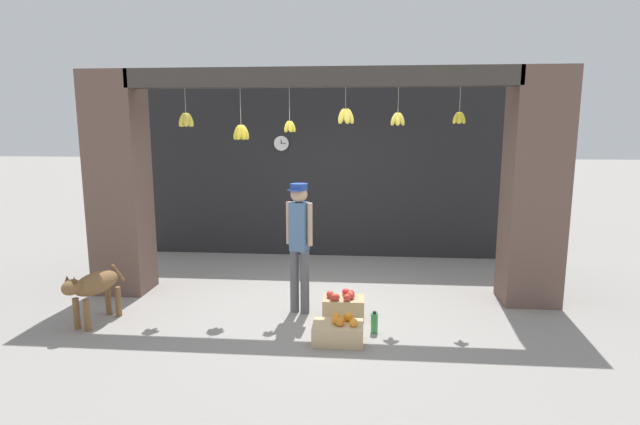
{
  "coord_description": "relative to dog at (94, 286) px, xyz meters",
  "views": [
    {
      "loc": [
        0.56,
        -6.21,
        2.29
      ],
      "look_at": [
        0.0,
        0.37,
        1.14
      ],
      "focal_mm": 28.0,
      "sensor_mm": 36.0,
      "label": 1
    }
  ],
  "objects": [
    {
      "name": "fruit_crate_oranges",
      "position": [
        2.86,
        -0.27,
        -0.33
      ],
      "size": [
        0.54,
        0.36,
        0.29
      ],
      "color": "tan",
      "rests_on": "ground_plane"
    },
    {
      "name": "water_bottle",
      "position": [
        3.25,
        0.01,
        -0.34
      ],
      "size": [
        0.08,
        0.08,
        0.25
      ],
      "color": "#38934C",
      "rests_on": "ground_plane"
    },
    {
      "name": "shopkeeper",
      "position": [
        2.34,
        0.57,
        0.49
      ],
      "size": [
        0.33,
        0.29,
        1.61
      ],
      "rotation": [
        0.0,
        0.0,
        2.85
      ],
      "color": "#56565B",
      "rests_on": "ground_plane"
    },
    {
      "name": "storefront_awning",
      "position": [
        2.5,
        1.03,
        2.39
      ],
      "size": [
        4.9,
        0.29,
        0.91
      ],
      "color": "#3D3833"
    },
    {
      "name": "shop_pillar_right",
      "position": [
        5.28,
        1.21,
        1.05
      ],
      "size": [
        0.7,
        0.6,
        3.0
      ],
      "primitive_type": "cube",
      "color": "brown",
      "rests_on": "ground_plane"
    },
    {
      "name": "wall_clock",
      "position": [
        1.68,
        3.35,
        1.54
      ],
      "size": [
        0.27,
        0.03,
        0.27
      ],
      "color": "black"
    },
    {
      "name": "fruit_crate_apples",
      "position": [
        2.88,
        0.45,
        -0.31
      ],
      "size": [
        0.49,
        0.33,
        0.33
      ],
      "color": "tan",
      "rests_on": "ground_plane"
    },
    {
      "name": "shop_back_wall",
      "position": [
        2.53,
        3.42,
        1.05
      ],
      "size": [
        6.8,
        0.12,
        3.0
      ],
      "primitive_type": "cube",
      "color": "#232326",
      "rests_on": "ground_plane"
    },
    {
      "name": "ground_plane",
      "position": [
        2.53,
        0.91,
        -0.45
      ],
      "size": [
        60.0,
        60.0,
        0.0
      ],
      "primitive_type": "plane",
      "color": "gray"
    },
    {
      "name": "dog",
      "position": [
        0.0,
        0.0,
        0.0
      ],
      "size": [
        0.42,
        0.92,
        0.67
      ],
      "rotation": [
        0.0,
        0.0,
        -1.84
      ],
      "color": "brown",
      "rests_on": "ground_plane"
    },
    {
      "name": "shop_pillar_left",
      "position": [
        -0.22,
        1.21,
        1.05
      ],
      "size": [
        0.7,
        0.6,
        3.0
      ],
      "primitive_type": "cube",
      "color": "brown",
      "rests_on": "ground_plane"
    }
  ]
}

